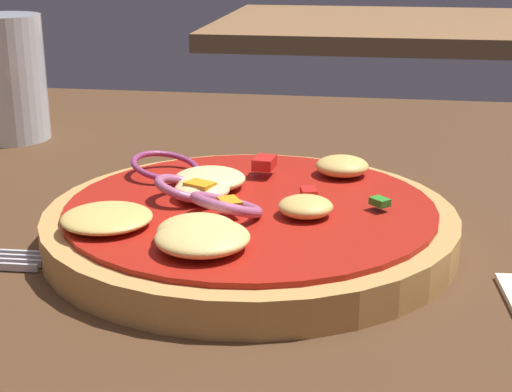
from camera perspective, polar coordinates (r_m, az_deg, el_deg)
name	(u,v)px	position (r m, az deg, el deg)	size (l,w,h in m)	color
dining_table	(193,280)	(0.42, -4.67, -6.19)	(1.41, 0.87, 0.03)	#4C301C
pizza	(246,221)	(0.43, -0.73, -1.86)	(0.23, 0.23, 0.04)	tan
beer_glass	(6,83)	(0.67, -17.88, 7.94)	(0.06, 0.06, 0.10)	silver
background_table	(404,28)	(1.62, 10.83, 12.03)	(0.74, 0.60, 0.03)	brown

